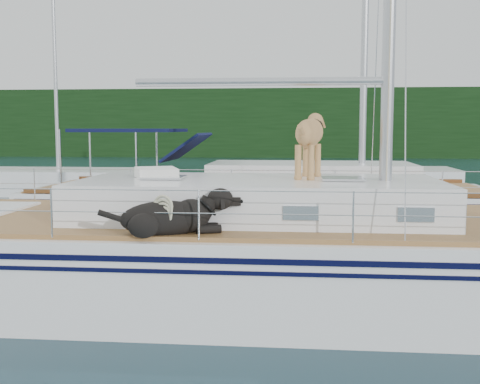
# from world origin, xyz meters

# --- Properties ---
(ground) EXTENTS (120.00, 120.00, 0.00)m
(ground) POSITION_xyz_m (0.00, 0.00, 0.00)
(ground) COLOR black
(ground) RESTS_ON ground
(tree_line) EXTENTS (90.00, 3.00, 6.00)m
(tree_line) POSITION_xyz_m (0.00, 45.00, 3.00)
(tree_line) COLOR black
(tree_line) RESTS_ON ground
(shore_bank) EXTENTS (92.00, 1.00, 1.20)m
(shore_bank) POSITION_xyz_m (0.00, 46.20, 0.60)
(shore_bank) COLOR #595147
(shore_bank) RESTS_ON ground
(main_sailboat) EXTENTS (12.00, 3.92, 14.01)m
(main_sailboat) POSITION_xyz_m (0.10, -0.00, 0.68)
(main_sailboat) COLOR white
(main_sailboat) RESTS_ON ground
(neighbor_sailboat) EXTENTS (11.00, 3.50, 13.30)m
(neighbor_sailboat) POSITION_xyz_m (0.58, 5.77, 0.63)
(neighbor_sailboat) COLOR white
(neighbor_sailboat) RESTS_ON ground
(bg_boat_west) EXTENTS (8.00, 3.00, 11.65)m
(bg_boat_west) POSITION_xyz_m (-8.00, 14.00, 0.45)
(bg_boat_west) COLOR white
(bg_boat_west) RESTS_ON ground
(bg_boat_center) EXTENTS (7.20, 3.00, 11.65)m
(bg_boat_center) POSITION_xyz_m (4.00, 16.00, 0.45)
(bg_boat_center) COLOR white
(bg_boat_center) RESTS_ON ground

